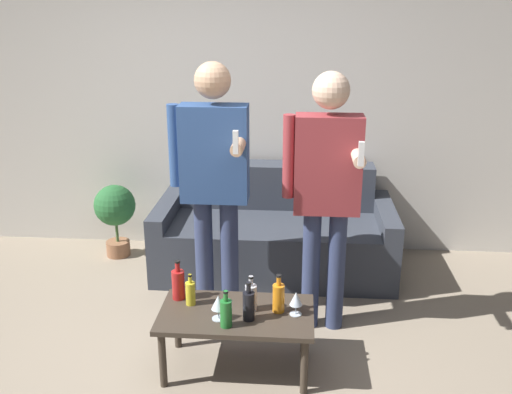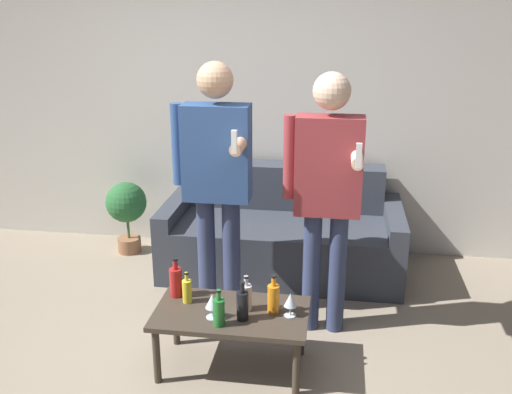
{
  "view_description": "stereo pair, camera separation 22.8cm",
  "coord_description": "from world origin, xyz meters",
  "px_view_note": "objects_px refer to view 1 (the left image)",
  "views": [
    {
      "loc": [
        0.58,
        -2.71,
        2.12
      ],
      "look_at": [
        0.31,
        0.7,
        0.95
      ],
      "focal_mm": 40.0,
      "sensor_mm": 36.0,
      "label": 1
    },
    {
      "loc": [
        0.81,
        -2.68,
        2.12
      ],
      "look_at": [
        0.31,
        0.7,
        0.95
      ],
      "focal_mm": 40.0,
      "sensor_mm": 36.0,
      "label": 2
    }
  ],
  "objects_px": {
    "coffee_table": "(236,319)",
    "person_standing_right": "(326,184)",
    "bottle_orange": "(249,305)",
    "person_standing_left": "(214,173)",
    "couch": "(275,233)"
  },
  "relations": [
    {
      "from": "person_standing_left",
      "to": "person_standing_right",
      "type": "distance_m",
      "value": 0.75
    },
    {
      "from": "person_standing_right",
      "to": "bottle_orange",
      "type": "bearing_deg",
      "value": -126.14
    },
    {
      "from": "bottle_orange",
      "to": "couch",
      "type": "bearing_deg",
      "value": 87.01
    },
    {
      "from": "coffee_table",
      "to": "person_standing_left",
      "type": "distance_m",
      "value": 0.98
    },
    {
      "from": "couch",
      "to": "bottle_orange",
      "type": "distance_m",
      "value": 1.53
    },
    {
      "from": "coffee_table",
      "to": "bottle_orange",
      "type": "xyz_separation_m",
      "value": [
        0.08,
        -0.08,
        0.14
      ]
    },
    {
      "from": "coffee_table",
      "to": "bottle_orange",
      "type": "distance_m",
      "value": 0.18
    },
    {
      "from": "couch",
      "to": "person_standing_left",
      "type": "distance_m",
      "value": 1.15
    },
    {
      "from": "person_standing_left",
      "to": "person_standing_right",
      "type": "height_order",
      "value": "person_standing_left"
    },
    {
      "from": "coffee_table",
      "to": "bottle_orange",
      "type": "relative_size",
      "value": 3.83
    },
    {
      "from": "coffee_table",
      "to": "person_standing_right",
      "type": "distance_m",
      "value": 1.02
    },
    {
      "from": "couch",
      "to": "bottle_orange",
      "type": "bearing_deg",
      "value": -92.99
    },
    {
      "from": "bottle_orange",
      "to": "person_standing_right",
      "type": "height_order",
      "value": "person_standing_right"
    },
    {
      "from": "couch",
      "to": "person_standing_left",
      "type": "height_order",
      "value": "person_standing_left"
    },
    {
      "from": "bottle_orange",
      "to": "person_standing_right",
      "type": "bearing_deg",
      "value": 53.86
    }
  ]
}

